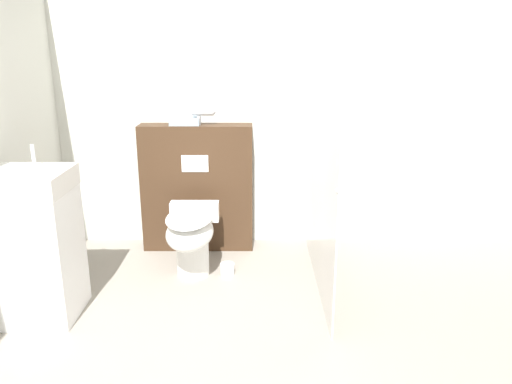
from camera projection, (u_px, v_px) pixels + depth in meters
The scene contains 8 objects.
wall_back at pixel (242, 102), 4.26m from camera, with size 8.00×0.06×2.50m.
partition_panel at pixel (199, 188), 4.28m from camera, with size 0.94×0.23×1.09m.
shower_glass at pixel (323, 154), 3.52m from camera, with size 0.04×1.63×1.95m.
toilet at pixel (193, 236), 3.76m from camera, with size 0.39×0.66×0.52m.
sink_vanity at pixel (38, 245), 3.19m from camera, with size 0.49×0.47×1.12m.
hair_drier at pixel (206, 112), 4.07m from camera, with size 0.21×0.07×0.15m.
folded_towel at pixel (187, 121), 4.12m from camera, with size 0.25×0.16×0.06m.
spare_toilet_roll at pixel (229, 269), 3.87m from camera, with size 0.11×0.11×0.09m.
Camera 1 is at (0.14, -2.18, 1.72)m, focal length 35.00 mm.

